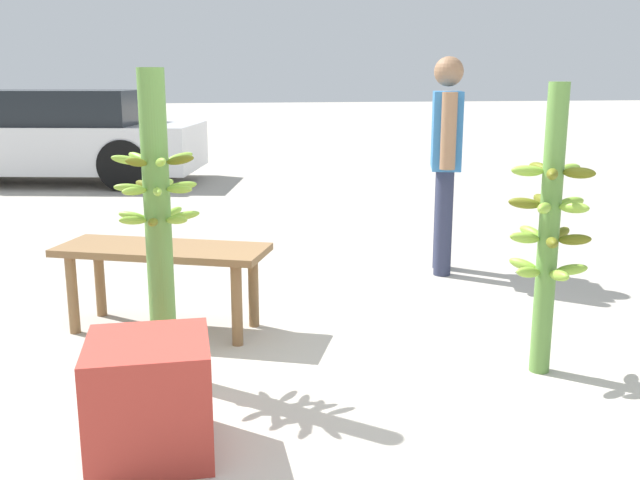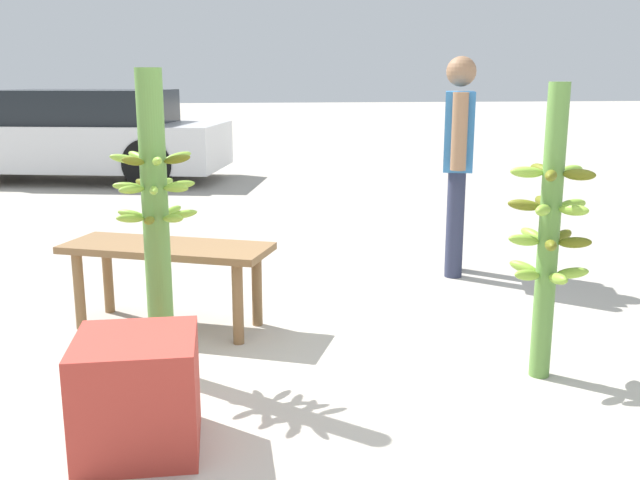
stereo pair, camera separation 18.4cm
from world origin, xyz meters
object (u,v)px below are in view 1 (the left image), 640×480
(vendor_person, at_px, (446,148))
(parked_car, at_px, (50,137))
(banana_stalk_left, at_px, (158,223))
(market_bench, at_px, (163,260))
(banana_stalk_center, at_px, (549,228))
(produce_crate, at_px, (150,397))

(vendor_person, bearing_deg, parked_car, 51.46)
(banana_stalk_left, xyz_separation_m, vendor_person, (2.00, 1.60, 0.16))
(vendor_person, height_order, market_bench, vendor_person)
(parked_car, bearing_deg, market_bench, -152.63)
(banana_stalk_left, height_order, banana_stalk_center, banana_stalk_left)
(banana_stalk_left, distance_m, produce_crate, 0.89)
(parked_car, distance_m, produce_crate, 8.01)
(banana_stalk_left, distance_m, market_bench, 0.78)
(banana_stalk_left, distance_m, banana_stalk_center, 1.83)
(banana_stalk_left, bearing_deg, parked_car, 103.03)
(banana_stalk_left, bearing_deg, banana_stalk_center, -8.45)
(banana_stalk_center, bearing_deg, banana_stalk_left, 171.55)
(banana_stalk_left, xyz_separation_m, market_bench, (-0.01, 0.69, -0.35))
(banana_stalk_center, relative_size, produce_crate, 3.06)
(banana_stalk_center, relative_size, parked_car, 0.32)
(produce_crate, bearing_deg, market_bench, 88.88)
(vendor_person, bearing_deg, banana_stalk_left, 146.65)
(produce_crate, bearing_deg, vendor_person, 48.57)
(produce_crate, bearing_deg, banana_stalk_center, 13.44)
(banana_stalk_center, distance_m, produce_crate, 1.97)
(vendor_person, height_order, produce_crate, vendor_person)
(vendor_person, distance_m, parked_car, 6.63)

